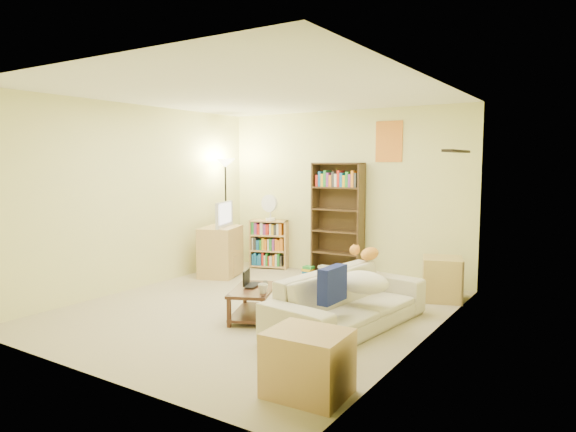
{
  "coord_description": "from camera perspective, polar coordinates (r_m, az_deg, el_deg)",
  "views": [
    {
      "loc": [
        3.5,
        -4.75,
        1.71
      ],
      "look_at": [
        0.03,
        0.64,
        1.05
      ],
      "focal_mm": 32.0,
      "sensor_mm": 36.0,
      "label": 1
    }
  ],
  "objects": [
    {
      "name": "room",
      "position": [
        5.91,
        -3.58,
        5.01
      ],
      "size": [
        4.5,
        4.54,
        2.52
      ],
      "color": "tan",
      "rests_on": "ground"
    },
    {
      "name": "sofa",
      "position": [
        5.43,
        6.77,
        -9.32
      ],
      "size": [
        2.19,
        1.3,
        0.58
      ],
      "primitive_type": "imported",
      "rotation": [
        0.0,
        0.0,
        1.44
      ],
      "color": "#C0B69F",
      "rests_on": "ground"
    },
    {
      "name": "navy_pillow",
      "position": [
        4.97,
        4.96,
        -7.59
      ],
      "size": [
        0.13,
        0.39,
        0.34
      ],
      "primitive_type": "cube",
      "rotation": [
        0.0,
        0.0,
        1.54
      ],
      "color": "navy",
      "rests_on": "sofa"
    },
    {
      "name": "cream_blanket",
      "position": [
        5.35,
        8.37,
        -7.3
      ],
      "size": [
        0.53,
        0.38,
        0.23
      ],
      "primitive_type": "ellipsoid",
      "color": "white",
      "rests_on": "sofa"
    },
    {
      "name": "tabby_cat",
      "position": [
        6.12,
        8.78,
        -4.09
      ],
      "size": [
        0.46,
        0.21,
        0.16
      ],
      "color": "orange",
      "rests_on": "sofa"
    },
    {
      "name": "coffee_table",
      "position": [
        5.74,
        -3.88,
        -9.31
      ],
      "size": [
        0.7,
        0.87,
        0.34
      ],
      "rotation": [
        0.0,
        0.0,
        0.41
      ],
      "color": "#3F2418",
      "rests_on": "ground"
    },
    {
      "name": "laptop",
      "position": [
        5.78,
        -3.56,
        -7.72
      ],
      "size": [
        0.41,
        0.37,
        0.02
      ],
      "primitive_type": "imported",
      "rotation": [
        0.0,
        0.0,
        1.91
      ],
      "color": "black",
      "rests_on": "coffee_table"
    },
    {
      "name": "laptop_screen",
      "position": [
        5.79,
        -4.64,
        -6.79
      ],
      "size": [
        0.11,
        0.24,
        0.17
      ],
      "primitive_type": "cube",
      "rotation": [
        0.0,
        0.0,
        0.41
      ],
      "color": "white",
      "rests_on": "laptop"
    },
    {
      "name": "mug",
      "position": [
        5.48,
        -2.8,
        -8.06
      ],
      "size": [
        0.22,
        0.22,
        0.1
      ],
      "primitive_type": "imported",
      "rotation": [
        0.0,
        0.0,
        0.79
      ],
      "color": "silver",
      "rests_on": "coffee_table"
    },
    {
      "name": "tv_remote",
      "position": [
        5.93,
        -2.5,
        -7.39
      ],
      "size": [
        0.12,
        0.13,
        0.02
      ],
      "primitive_type": "cube",
      "rotation": [
        0.0,
        0.0,
        0.71
      ],
      "color": "black",
      "rests_on": "coffee_table"
    },
    {
      "name": "tv_stand",
      "position": [
        7.9,
        -7.5,
        -3.91
      ],
      "size": [
        0.7,
        0.83,
        0.75
      ],
      "primitive_type": "cube",
      "rotation": [
        0.0,
        0.0,
        0.34
      ],
      "color": "tan",
      "rests_on": "ground"
    },
    {
      "name": "television",
      "position": [
        7.82,
        -7.55,
        0.19
      ],
      "size": [
        0.72,
        0.51,
        0.38
      ],
      "primitive_type": "imported",
      "rotation": [
        0.0,
        0.0,
        1.91
      ],
      "color": "black",
      "rests_on": "tv_stand"
    },
    {
      "name": "tall_bookshelf",
      "position": [
        7.69,
        5.53,
        -0.13
      ],
      "size": [
        0.78,
        0.29,
        1.72
      ],
      "rotation": [
        0.0,
        0.0,
        0.04
      ],
      "color": "#3E2D18",
      "rests_on": "ground"
    },
    {
      "name": "short_bookshelf",
      "position": [
        8.4,
        -2.12,
        -3.13
      ],
      "size": [
        0.66,
        0.44,
        0.79
      ],
      "rotation": [
        0.0,
        0.0,
        0.34
      ],
      "color": "tan",
      "rests_on": "ground"
    },
    {
      "name": "desk_fan",
      "position": [
        8.27,
        -2.06,
        1.1
      ],
      "size": [
        0.28,
        0.16,
        0.42
      ],
      "color": "white",
      "rests_on": "short_bookshelf"
    },
    {
      "name": "floor_lamp",
      "position": [
        8.28,
        -6.96,
        3.83
      ],
      "size": [
        0.3,
        0.3,
        1.78
      ],
      "color": "black",
      "rests_on": "ground"
    },
    {
      "name": "side_table",
      "position": [
        6.75,
        16.76,
        -6.71
      ],
      "size": [
        0.6,
        0.6,
        0.54
      ],
      "primitive_type": "cube",
      "rotation": [
        0.0,
        0.0,
        0.33
      ],
      "color": "tan",
      "rests_on": "ground"
    },
    {
      "name": "end_cabinet",
      "position": [
        3.94,
        2.23,
        -16.02
      ],
      "size": [
        0.6,
        0.51,
        0.48
      ],
      "primitive_type": "cube",
      "rotation": [
        0.0,
        0.0,
        0.05
      ],
      "color": "tan",
      "rests_on": "ground"
    },
    {
      "name": "book_stacks",
      "position": [
        7.73,
        4.34,
        -6.2
      ],
      "size": [
        0.73,
        0.17,
        0.22
      ],
      "color": "red",
      "rests_on": "ground"
    }
  ]
}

